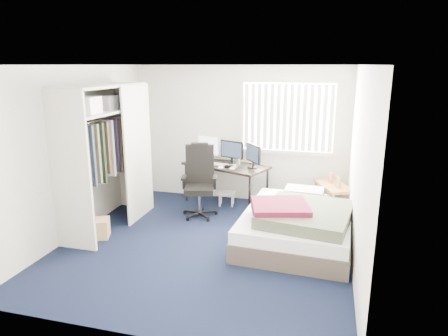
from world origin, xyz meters
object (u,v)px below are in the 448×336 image
object	(u,v)px
desk	(227,163)
nightstand	(333,188)
bed	(298,223)
office_chair	(200,188)

from	to	relation	value
desk	nightstand	bearing A→B (deg)	-4.68
nightstand	bed	distance (m)	1.29
nightstand	bed	bearing A→B (deg)	-112.57
nightstand	desk	bearing A→B (deg)	175.32
office_chair	bed	xyz separation A→B (m)	(1.71, -0.68, -0.19)
desk	office_chair	bearing A→B (deg)	-114.89
office_chair	bed	distance (m)	1.85
desk	office_chair	size ratio (longest dim) A/B	1.37
desk	office_chair	world-z (taller)	office_chair
office_chair	bed	world-z (taller)	office_chair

